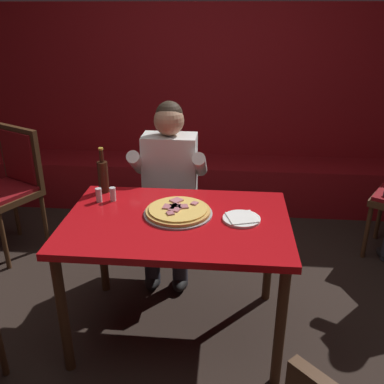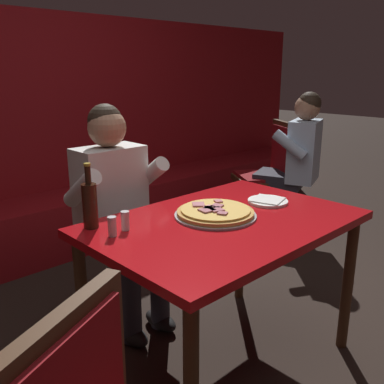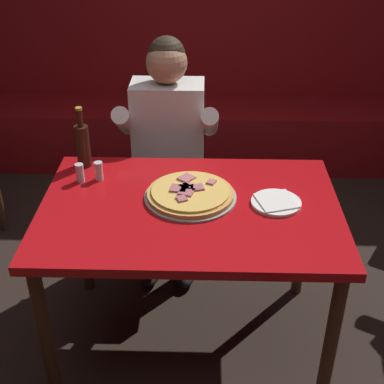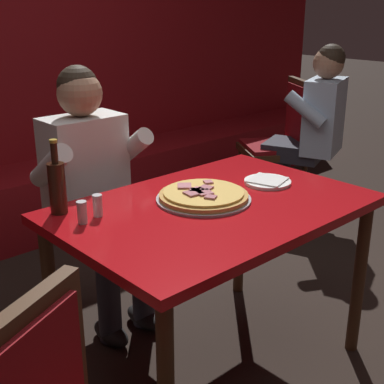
% 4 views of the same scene
% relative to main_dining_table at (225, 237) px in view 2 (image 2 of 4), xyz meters
% --- Properties ---
extents(ground_plane, '(24.00, 24.00, 0.00)m').
position_rel_main_dining_table_xyz_m(ground_plane, '(0.00, 0.00, -0.69)').
color(ground_plane, black).
extents(booth_wall_panel, '(6.80, 0.16, 1.90)m').
position_rel_main_dining_table_xyz_m(booth_wall_panel, '(0.00, 2.18, 0.26)').
color(booth_wall_panel, maroon).
rests_on(booth_wall_panel, ground_plane).
extents(booth_bench, '(6.46, 0.48, 0.46)m').
position_rel_main_dining_table_xyz_m(booth_bench, '(0.00, 1.86, -0.46)').
color(booth_bench, maroon).
rests_on(booth_bench, ground_plane).
extents(main_dining_table, '(1.25, 0.85, 0.78)m').
position_rel_main_dining_table_xyz_m(main_dining_table, '(0.00, 0.00, 0.00)').
color(main_dining_table, '#422816').
rests_on(main_dining_table, ground_plane).
extents(pizza, '(0.39, 0.39, 0.05)m').
position_rel_main_dining_table_xyz_m(pizza, '(0.00, 0.06, 0.11)').
color(pizza, '#9E9EA3').
rests_on(pizza, main_dining_table).
extents(plate_white_paper, '(0.21, 0.21, 0.02)m').
position_rel_main_dining_table_xyz_m(plate_white_paper, '(0.36, 0.02, 0.10)').
color(plate_white_paper, white).
rests_on(plate_white_paper, main_dining_table).
extents(beer_bottle, '(0.07, 0.07, 0.29)m').
position_rel_main_dining_table_xyz_m(beer_bottle, '(-0.51, 0.34, 0.20)').
color(beer_bottle, black).
rests_on(beer_bottle, main_dining_table).
extents(shaker_red_pepper_flakes, '(0.04, 0.04, 0.09)m').
position_rel_main_dining_table_xyz_m(shaker_red_pepper_flakes, '(-0.50, 0.19, 0.13)').
color(shaker_red_pepper_flakes, silver).
rests_on(shaker_red_pepper_flakes, main_dining_table).
extents(shaker_black_pepper, '(0.04, 0.04, 0.09)m').
position_rel_main_dining_table_xyz_m(shaker_black_pepper, '(-0.42, 0.21, 0.13)').
color(shaker_black_pepper, silver).
rests_on(shaker_black_pepper, main_dining_table).
extents(diner_seated_blue_shirt, '(0.53, 0.53, 1.27)m').
position_rel_main_dining_table_xyz_m(diner_seated_blue_shirt, '(-0.14, 0.66, 0.02)').
color(diner_seated_blue_shirt, black).
rests_on(diner_seated_blue_shirt, ground_plane).
extents(dining_chair_near_left, '(0.60, 0.60, 1.00)m').
position_rel_main_dining_table_xyz_m(dining_chair_near_left, '(1.71, 0.99, -0.10)').
color(dining_chair_near_left, '#422816').
rests_on(dining_chair_near_left, ground_plane).
extents(diner_standing_companion, '(0.60, 0.62, 1.27)m').
position_rel_main_dining_table_xyz_m(diner_standing_companion, '(1.73, 0.76, 0.02)').
color(diner_standing_companion, black).
rests_on(diner_standing_companion, ground_plane).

